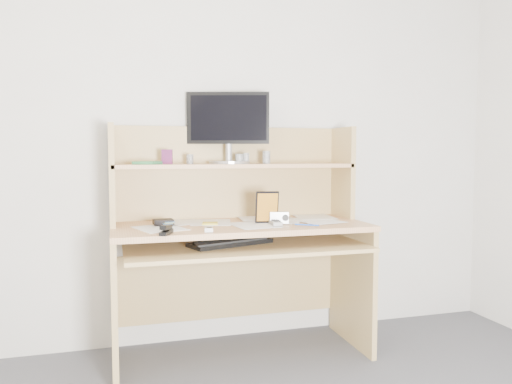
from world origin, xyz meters
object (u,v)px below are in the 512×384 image
object	(u,v)px
game_case	(267,207)
monitor	(228,126)
keyboard	(230,242)
tv_remote	(274,222)
desk	(238,232)

from	to	relation	value
game_case	monitor	xyz separation A→B (m)	(-0.16, 0.27, 0.46)
game_case	monitor	world-z (taller)	monitor
keyboard	tv_remote	size ratio (longest dim) A/B	2.72
tv_remote	monitor	size ratio (longest dim) A/B	0.38
tv_remote	desk	bearing A→B (deg)	140.93
keyboard	monitor	xyz separation A→B (m)	(0.06, 0.29, 0.64)
monitor	keyboard	bearing A→B (deg)	-83.86
desk	monitor	world-z (taller)	monitor
game_case	monitor	distance (m)	0.55
desk	keyboard	world-z (taller)	desk
tv_remote	game_case	bearing A→B (deg)	143.75
desk	game_case	world-z (taller)	desk
desk	monitor	xyz separation A→B (m)	(-0.02, 0.14, 0.61)
tv_remote	monitor	distance (m)	0.65
desk	monitor	bearing A→B (deg)	98.81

